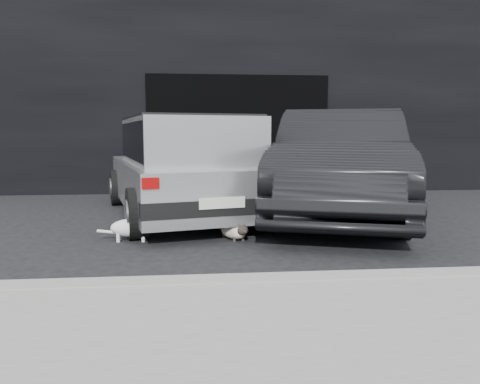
{
  "coord_description": "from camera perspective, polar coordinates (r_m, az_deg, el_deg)",
  "views": [
    {
      "loc": [
        0.05,
        -6.4,
        1.33
      ],
      "look_at": [
        0.6,
        -0.66,
        0.6
      ],
      "focal_mm": 35.0,
      "sensor_mm": 36.0,
      "label": 1
    }
  ],
  "objects": [
    {
      "name": "garage_opening",
      "position": [
        10.43,
        -0.23,
        7.01
      ],
      "size": [
        4.0,
        0.1,
        2.6
      ],
      "primitive_type": "cube",
      "color": "black",
      "rests_on": "ground"
    },
    {
      "name": "cat_white",
      "position": [
        5.95,
        -12.76,
        -4.18
      ],
      "size": [
        0.77,
        0.28,
        0.36
      ],
      "rotation": [
        0.0,
        0.0,
        -1.62
      ],
      "color": "silver",
      "rests_on": "ground"
    },
    {
      "name": "ground",
      "position": [
        6.54,
        -5.78,
        -4.59
      ],
      "size": [
        80.0,
        80.0,
        0.0
      ],
      "primitive_type": "plane",
      "color": "black",
      "rests_on": "ground"
    },
    {
      "name": "curb",
      "position": [
        4.12,
        8.34,
        -10.84
      ],
      "size": [
        18.0,
        0.25,
        0.12
      ],
      "primitive_type": "cube",
      "color": "gray",
      "rests_on": "ground"
    },
    {
      "name": "cat_siamese",
      "position": [
        5.87,
        -0.64,
        -4.78
      ],
      "size": [
        0.41,
        0.66,
        0.25
      ],
      "rotation": [
        0.0,
        0.0,
        3.55
      ],
      "color": "beige",
      "rests_on": "ground"
    },
    {
      "name": "second_car",
      "position": [
        7.63,
        12.14,
        3.47
      ],
      "size": [
        3.31,
        5.51,
        1.71
      ],
      "primitive_type": "imported",
      "rotation": [
        0.0,
        0.0,
        -0.31
      ],
      "color": "black",
      "rests_on": "ground"
    },
    {
      "name": "sidewalk",
      "position": [
        3.05,
        13.97,
        -17.73
      ],
      "size": [
        18.0,
        2.2,
        0.11
      ],
      "primitive_type": "cube",
      "color": "gray",
      "rests_on": "ground"
    },
    {
      "name": "building_facade",
      "position": [
        12.49,
        -1.09,
        12.54
      ],
      "size": [
        34.0,
        4.0,
        5.0
      ],
      "primitive_type": "cube",
      "color": "black",
      "rests_on": "ground"
    },
    {
      "name": "silver_hatchback",
      "position": [
        7.5,
        -6.74,
        3.59
      ],
      "size": [
        2.91,
        4.64,
        1.59
      ],
      "rotation": [
        0.0,
        0.0,
        0.24
      ],
      "color": "#BBBEC0",
      "rests_on": "ground"
    }
  ]
}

